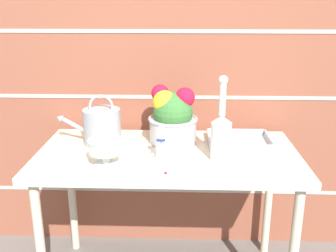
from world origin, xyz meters
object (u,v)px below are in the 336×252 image
object	(u,v)px
flower_planter	(172,117)
glass_decanter	(221,133)
figurine_vase	(161,147)
wire_tray	(239,142)
watering_can	(101,126)
crystal_pedestal_bowl	(105,148)

from	to	relation	value
flower_planter	glass_decanter	bearing A→B (deg)	-44.03
flower_planter	figurine_vase	size ratio (longest dim) A/B	1.76
figurine_vase	wire_tray	world-z (taller)	figurine_vase
glass_decanter	watering_can	bearing A→B (deg)	161.67
crystal_pedestal_bowl	flower_planter	world-z (taller)	flower_planter
crystal_pedestal_bowl	glass_decanter	xyz separation A→B (m)	(0.51, 0.09, 0.04)
crystal_pedestal_bowl	wire_tray	world-z (taller)	crystal_pedestal_bowl
glass_decanter	figurine_vase	bearing A→B (deg)	-173.38
glass_decanter	wire_tray	world-z (taller)	glass_decanter
watering_can	crystal_pedestal_bowl	size ratio (longest dim) A/B	2.19
glass_decanter	figurine_vase	size ratio (longest dim) A/B	2.32
flower_planter	figurine_vase	bearing A→B (deg)	-100.08
wire_tray	glass_decanter	bearing A→B (deg)	-118.48
flower_planter	crystal_pedestal_bowl	bearing A→B (deg)	-133.36
glass_decanter	figurine_vase	world-z (taller)	glass_decanter
figurine_vase	flower_planter	bearing A→B (deg)	79.92
flower_planter	glass_decanter	xyz separation A→B (m)	(0.23, -0.22, -0.01)
glass_decanter	wire_tray	distance (m)	0.27
watering_can	wire_tray	bearing A→B (deg)	1.46
glass_decanter	figurine_vase	xyz separation A→B (m)	(-0.27, -0.03, -0.06)
flower_planter	wire_tray	xyz separation A→B (m)	(0.34, -0.01, -0.13)
crystal_pedestal_bowl	figurine_vase	bearing A→B (deg)	12.70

